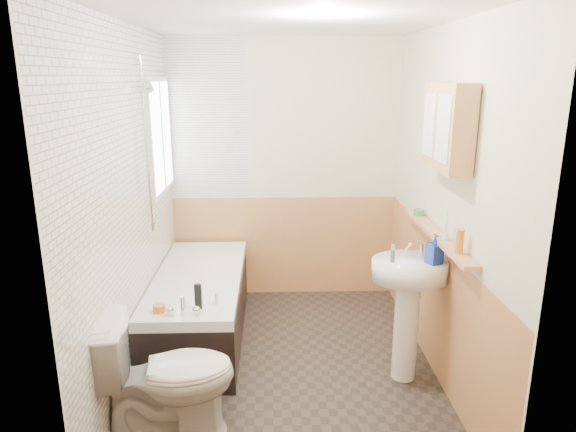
# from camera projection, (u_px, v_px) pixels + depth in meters

# --- Properties ---
(floor) EXTENTS (2.80, 2.80, 0.00)m
(floor) POSITION_uv_depth(u_px,v_px,m) (289.00, 365.00, 3.94)
(floor) COLOR black
(floor) RESTS_ON ground
(ceiling) EXTENTS (2.80, 2.80, 0.00)m
(ceiling) POSITION_uv_depth(u_px,v_px,m) (289.00, 19.00, 3.28)
(ceiling) COLOR white
(ceiling) RESTS_ON ground
(wall_back) EXTENTS (2.20, 0.02, 2.50)m
(wall_back) POSITION_uv_depth(u_px,v_px,m) (284.00, 172.00, 4.97)
(wall_back) COLOR beige
(wall_back) RESTS_ON ground
(wall_front) EXTENTS (2.20, 0.02, 2.50)m
(wall_front) POSITION_uv_depth(u_px,v_px,m) (299.00, 288.00, 2.25)
(wall_front) COLOR beige
(wall_front) RESTS_ON ground
(wall_left) EXTENTS (0.02, 2.80, 2.50)m
(wall_left) POSITION_uv_depth(u_px,v_px,m) (130.00, 209.00, 3.58)
(wall_left) COLOR beige
(wall_left) RESTS_ON ground
(wall_right) EXTENTS (0.02, 2.80, 2.50)m
(wall_right) POSITION_uv_depth(u_px,v_px,m) (445.00, 207.00, 3.64)
(wall_right) COLOR beige
(wall_right) RESTS_ON ground
(wainscot_right) EXTENTS (0.01, 2.80, 1.00)m
(wainscot_right) POSITION_uv_depth(u_px,v_px,m) (434.00, 304.00, 3.84)
(wainscot_right) COLOR tan
(wainscot_right) RESTS_ON wall_right
(wainscot_front) EXTENTS (2.20, 0.01, 1.00)m
(wainscot_front) POSITION_uv_depth(u_px,v_px,m) (298.00, 430.00, 2.47)
(wainscot_front) COLOR tan
(wainscot_front) RESTS_ON wall_front
(wainscot_back) EXTENTS (2.20, 0.01, 1.00)m
(wainscot_back) POSITION_uv_depth(u_px,v_px,m) (284.00, 246.00, 5.15)
(wainscot_back) COLOR tan
(wainscot_back) RESTS_ON wall_back
(tile_cladding_left) EXTENTS (0.01, 2.80, 2.50)m
(tile_cladding_left) POSITION_uv_depth(u_px,v_px,m) (133.00, 209.00, 3.58)
(tile_cladding_left) COLOR white
(tile_cladding_left) RESTS_ON wall_left
(tile_return_back) EXTENTS (0.75, 0.01, 1.50)m
(tile_return_back) POSITION_uv_depth(u_px,v_px,m) (206.00, 120.00, 4.79)
(tile_return_back) COLOR white
(tile_return_back) RESTS_ON wall_back
(window) EXTENTS (0.03, 0.79, 0.99)m
(window) POSITION_uv_depth(u_px,v_px,m) (161.00, 136.00, 4.39)
(window) COLOR white
(window) RESTS_ON wall_left
(bathtub) EXTENTS (0.70, 1.70, 0.71)m
(bathtub) POSITION_uv_depth(u_px,v_px,m) (200.00, 305.00, 4.30)
(bathtub) COLOR black
(bathtub) RESTS_ON floor
(shower_riser) EXTENTS (0.11, 0.09, 1.30)m
(shower_riser) POSITION_uv_depth(u_px,v_px,m) (147.00, 133.00, 3.79)
(shower_riser) COLOR silver
(shower_riser) RESTS_ON wall_left
(toilet) EXTENTS (0.89, 0.59, 0.81)m
(toilet) POSITION_uv_depth(u_px,v_px,m) (166.00, 377.00, 3.08)
(toilet) COLOR white
(toilet) RESTS_ON floor
(sink) EXTENTS (0.53, 0.43, 1.03)m
(sink) POSITION_uv_depth(u_px,v_px,m) (408.00, 295.00, 3.63)
(sink) COLOR white
(sink) RESTS_ON floor
(pine_shelf) EXTENTS (0.10, 1.37, 0.03)m
(pine_shelf) POSITION_uv_depth(u_px,v_px,m) (436.00, 234.00, 3.62)
(pine_shelf) COLOR tan
(pine_shelf) RESTS_ON wall_right
(medicine_cabinet) EXTENTS (0.15, 0.61, 0.55)m
(medicine_cabinet) POSITION_uv_depth(u_px,v_px,m) (447.00, 127.00, 3.29)
(medicine_cabinet) COLOR tan
(medicine_cabinet) RESTS_ON wall_right
(foam_can) EXTENTS (0.05, 0.05, 0.16)m
(foam_can) POSITION_uv_depth(u_px,v_px,m) (460.00, 242.00, 3.16)
(foam_can) COLOR orange
(foam_can) RESTS_ON pine_shelf
(green_bottle) EXTENTS (0.05, 0.05, 0.22)m
(green_bottle) POSITION_uv_depth(u_px,v_px,m) (446.00, 225.00, 3.41)
(green_bottle) COLOR silver
(green_bottle) RESTS_ON pine_shelf
(black_jar) EXTENTS (0.08, 0.08, 0.05)m
(black_jar) POSITION_uv_depth(u_px,v_px,m) (419.00, 212.00, 4.04)
(black_jar) COLOR #388447
(black_jar) RESTS_ON pine_shelf
(soap_bottle) EXTENTS (0.17, 0.23, 0.10)m
(soap_bottle) POSITION_uv_depth(u_px,v_px,m) (434.00, 257.00, 3.48)
(soap_bottle) COLOR #19339E
(soap_bottle) RESTS_ON sink
(clear_bottle) EXTENTS (0.04, 0.04, 0.09)m
(clear_bottle) POSITION_uv_depth(u_px,v_px,m) (393.00, 256.00, 3.51)
(clear_bottle) COLOR #388447
(clear_bottle) RESTS_ON sink
(blue_gel) EXTENTS (0.05, 0.03, 0.18)m
(blue_gel) POSITION_uv_depth(u_px,v_px,m) (198.00, 296.00, 3.59)
(blue_gel) COLOR black
(blue_gel) RESTS_ON bathtub
(cream_jar) EXTENTS (0.10, 0.10, 0.05)m
(cream_jar) POSITION_uv_depth(u_px,v_px,m) (159.00, 308.00, 3.55)
(cream_jar) COLOR orange
(cream_jar) RESTS_ON bathtub
(orange_bottle) EXTENTS (0.03, 0.03, 0.08)m
(orange_bottle) POSITION_uv_depth(u_px,v_px,m) (216.00, 298.00, 3.68)
(orange_bottle) COLOR silver
(orange_bottle) RESTS_ON bathtub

